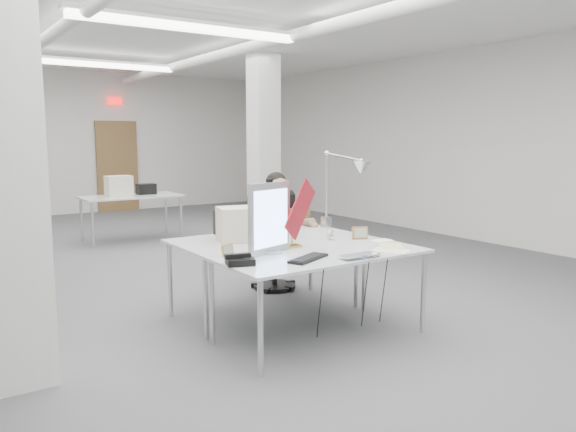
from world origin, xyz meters
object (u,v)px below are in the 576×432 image
laptop (364,257)px  architect_lamp (341,187)px  office_chair (275,248)px  bankers_lamp (292,227)px  beige_monitor (237,224)px  seated_person (277,211)px  desk_main (321,254)px  monitor (270,218)px  desk_phone (240,261)px

laptop → architect_lamp: 1.45m
office_chair → bankers_lamp: size_ratio=2.58×
bankers_lamp → beige_monitor: bankers_lamp is taller
bankers_lamp → seated_person: bearing=65.5°
architect_lamp → seated_person: bearing=88.7°
desk_main → architect_lamp: 1.24m
monitor → architect_lamp: bearing=6.9°
seated_person → architect_lamp: architect_lamp is taller
seated_person → bankers_lamp: bearing=-117.7°
bankers_lamp → desk_main: bearing=-75.1°
office_chair → desk_main: bearing=-109.4°
bankers_lamp → architect_lamp: size_ratio=0.40×
office_chair → monitor: (-0.91, -1.34, 0.58)m
monitor → seated_person: bearing=37.9°
desk_main → monitor: 0.54m
laptop → bankers_lamp: bearing=106.0°
seated_person → desk_phone: 2.04m
seated_person → desk_phone: bearing=-131.4°
bankers_lamp → monitor: bearing=-158.7°
seated_person → laptop: seated_person is taller
beige_monitor → architect_lamp: 1.22m
desk_main → bankers_lamp: bankers_lamp is taller
monitor → laptop: bearing=-69.0°
architect_lamp → beige_monitor: bearing=151.3°
desk_main → office_chair: bearing=71.1°
bankers_lamp → laptop: bearing=-72.1°
seated_person → desk_phone: (-1.33, -1.54, -0.12)m
monitor → architect_lamp: architect_lamp is taller
bankers_lamp → desk_phone: size_ratio=1.76×
desk_main → bankers_lamp: size_ratio=4.87×
desk_main → beige_monitor: 0.95m
office_chair → monitor: 1.72m
desk_phone → laptop: bearing=-4.0°
architect_lamp → office_chair: bearing=87.4°
monitor → bankers_lamp: 0.33m
monitor → desk_phone: 0.56m
seated_person → bankers_lamp: size_ratio=2.65×
office_chair → desk_phone: office_chair is taller
beige_monitor → architect_lamp: architect_lamp is taller
office_chair → seated_person: size_ratio=0.97×
desk_main → beige_monitor: (-0.33, 0.88, 0.17)m
desk_main → architect_lamp: size_ratio=1.97×
seated_person → laptop: 1.97m
monitor → architect_lamp: 1.34m
seated_person → office_chair: bearing=89.4°
monitor → architect_lamp: size_ratio=0.65×
monitor → bankers_lamp: monitor is taller
office_chair → beige_monitor: (-0.87, -0.70, 0.44)m
desk_main → monitor: (-0.37, 0.24, 0.31)m
bankers_lamp → architect_lamp: 1.06m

